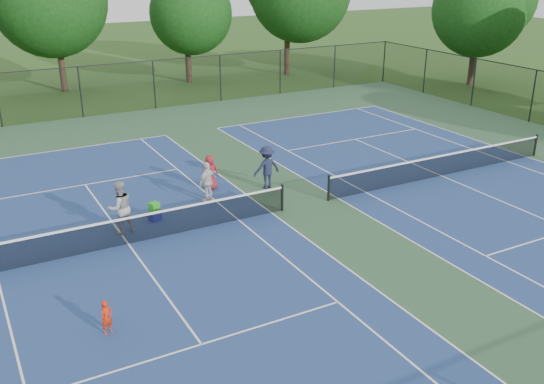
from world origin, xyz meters
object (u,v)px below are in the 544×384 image
tree_back_c (186,7)px  instructor (120,208)px  bystander_a (208,182)px  bystander_b (267,167)px  child_player (107,317)px  ball_crate (155,217)px  tree_side_e (479,3)px  ball_hopper (154,208)px  bystander_c (210,172)px

tree_back_c → instructor: tree_back_c is taller
bystander_a → bystander_b: (2.71, 0.16, 0.10)m
child_player → ball_crate: child_player is taller
instructor → bystander_a: 4.02m
tree_side_e → ball_hopper: 31.67m
instructor → ball_crate: size_ratio=4.91×
bystander_b → instructor: bearing=11.9°
bystander_a → ball_hopper: bystander_a is taller
bystander_b → ball_hopper: (-5.17, -0.99, -0.39)m
child_player → bystander_a: (5.79, 7.04, 0.33)m
tree_back_c → child_player: bearing=-115.0°
child_player → ball_crate: bearing=38.7°
instructor → ball_hopper: instructor is taller
ball_crate → instructor: bearing=-161.0°
instructor → bystander_b: 6.67m
child_player → bystander_b: (8.50, 7.20, 0.43)m
ball_hopper → bystander_b: bearing=10.8°
ball_crate → ball_hopper: ball_hopper is taller
instructor → bystander_c: instructor is taller
ball_crate → bystander_b: bearing=10.8°
ball_crate → tree_side_e: bearing=23.7°
tree_back_c → instructor: (-11.93, -24.02, -4.52)m
bystander_c → tree_back_c: bearing=-94.9°
tree_back_c → ball_hopper: tree_back_c is taller
instructor → ball_hopper: (1.34, 0.46, -0.45)m
bystander_a → bystander_c: bystander_a is taller
tree_back_c → bystander_a: 24.59m
instructor → tree_back_c: bearing=-126.6°
bystander_c → ball_crate: 3.68m
tree_back_c → ball_hopper: 26.30m
child_player → tree_back_c: bearing=41.8°
tree_back_c → tree_side_e: (18.00, -11.00, 0.33)m
tree_side_e → bystander_a: bearing=-155.8°
instructor → ball_crate: 1.63m
tree_side_e → ball_hopper: bearing=-156.3°
child_player → ball_hopper: size_ratio=2.37×
tree_side_e → instructor: tree_side_e is taller
tree_back_c → tree_side_e: tree_side_e is taller
ball_crate → ball_hopper: 0.36m
instructor → bystander_a: instructor is taller
ball_hopper → instructor: bearing=-161.0°
child_player → bystander_c: 10.37m
instructor → ball_crate: instructor is taller
bystander_b → ball_hopper: bearing=10.2°
tree_back_c → bystander_c: 23.36m
tree_back_c → instructor: bearing=-116.4°
bystander_b → bystander_c: bearing=-25.4°
bystander_a → bystander_b: 2.72m
bystander_c → ball_crate: bystander_c is taller
bystander_b → tree_back_c: bearing=-104.1°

